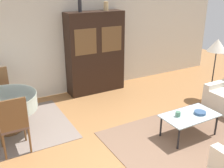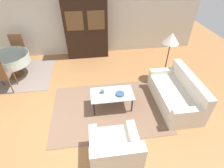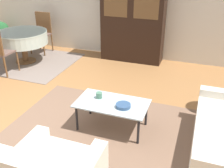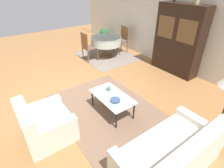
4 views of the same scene
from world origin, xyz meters
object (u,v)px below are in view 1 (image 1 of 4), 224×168
object	(u,v)px
dining_chair_near	(13,122)
floor_lamp	(217,47)
vase_tall	(80,6)
dining_table	(5,103)
cup	(178,114)
bowl	(200,113)
display_cabinet	(95,53)
vase_short	(106,6)
coffee_table	(190,117)

from	to	relation	value
dining_chair_near	floor_lamp	size ratio (longest dim) A/B	0.69
vase_tall	dining_table	bearing A→B (deg)	-152.70
cup	floor_lamp	bearing A→B (deg)	25.72
bowl	vase_tall	distance (m)	3.60
floor_lamp	vase_tall	size ratio (longest dim) A/B	5.32
cup	dining_chair_near	bearing A→B (deg)	160.40
dining_table	bowl	world-z (taller)	dining_table
display_cabinet	dining_chair_near	size ratio (longest dim) A/B	2.01
dining_table	dining_chair_near	xyz separation A→B (m)	(0.00, -0.81, -0.02)
display_cabinet	bowl	world-z (taller)	display_cabinet
floor_lamp	cup	distance (m)	2.39
display_cabinet	floor_lamp	bearing A→B (deg)	-38.43
dining_table	vase_short	xyz separation A→B (m)	(2.73, 1.05, 1.58)
bowl	vase_short	bearing A→B (deg)	97.49
cup	bowl	bearing A→B (deg)	-17.14
cup	bowl	world-z (taller)	cup
cup	dining_table	bearing A→B (deg)	146.69
coffee_table	vase_tall	distance (m)	3.53
dining_table	floor_lamp	bearing A→B (deg)	-9.52
dining_chair_near	vase_tall	bearing A→B (deg)	42.45
display_cabinet	vase_short	size ratio (longest dim) A/B	9.53
display_cabinet	cup	size ratio (longest dim) A/B	22.06
bowl	cup	bearing A→B (deg)	162.86
coffee_table	vase_tall	world-z (taller)	vase_tall
display_cabinet	dining_chair_near	bearing A→B (deg)	-142.28
vase_tall	vase_short	distance (m)	0.70
dining_table	floor_lamp	distance (m)	4.84
floor_lamp	bowl	distance (m)	2.12
dining_table	cup	world-z (taller)	dining_table
coffee_table	floor_lamp	world-z (taller)	floor_lamp
coffee_table	bowl	xyz separation A→B (m)	(0.19, -0.06, 0.07)
floor_lamp	vase_short	world-z (taller)	vase_short
dining_table	vase_short	distance (m)	3.32
coffee_table	vase_tall	bearing A→B (deg)	107.18
coffee_table	dining_table	xyz separation A→B (m)	(-2.93, 1.84, 0.21)
cup	vase_tall	bearing A→B (deg)	103.18
vase_short	cup	bearing A→B (deg)	-90.74
display_cabinet	dining_table	xyz separation A→B (m)	(-2.41, -1.05, -0.43)
dining_table	cup	xyz separation A→B (m)	(2.70, -1.77, -0.12)
dining_table	vase_tall	bearing A→B (deg)	27.30
floor_lamp	bowl	xyz separation A→B (m)	(-1.61, -1.11, -0.83)
dining_table	vase_tall	distance (m)	2.80
floor_lamp	dining_table	bearing A→B (deg)	170.48
floor_lamp	display_cabinet	bearing A→B (deg)	141.57
dining_chair_near	floor_lamp	distance (m)	4.78
vase_tall	vase_short	bearing A→B (deg)	-0.00
floor_lamp	dining_chair_near	bearing A→B (deg)	-179.78
dining_table	floor_lamp	xyz separation A→B (m)	(4.73, -0.79, 0.69)
floor_lamp	vase_short	size ratio (longest dim) A/B	6.85
display_cabinet	floor_lamp	size ratio (longest dim) A/B	1.39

